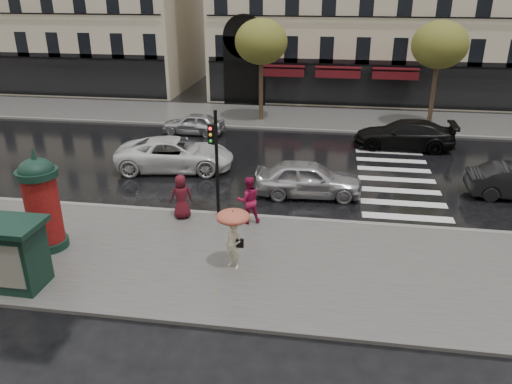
% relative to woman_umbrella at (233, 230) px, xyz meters
% --- Properties ---
extents(ground, '(160.00, 160.00, 0.00)m').
position_rel_woman_umbrella_xyz_m(ground, '(0.14, 0.95, -1.49)').
color(ground, black).
rests_on(ground, ground).
extents(near_sidewalk, '(90.00, 7.00, 0.12)m').
position_rel_woman_umbrella_xyz_m(near_sidewalk, '(0.14, 0.45, -1.43)').
color(near_sidewalk, '#474744').
rests_on(near_sidewalk, ground).
extents(far_sidewalk, '(90.00, 6.00, 0.12)m').
position_rel_woman_umbrella_xyz_m(far_sidewalk, '(0.14, 19.95, -1.43)').
color(far_sidewalk, '#474744').
rests_on(far_sidewalk, ground).
extents(near_kerb, '(90.00, 0.25, 0.14)m').
position_rel_woman_umbrella_xyz_m(near_kerb, '(0.14, 3.95, -1.42)').
color(near_kerb, slate).
rests_on(near_kerb, ground).
extents(far_kerb, '(90.00, 0.25, 0.14)m').
position_rel_woman_umbrella_xyz_m(far_kerb, '(0.14, 16.95, -1.42)').
color(far_kerb, slate).
rests_on(far_kerb, ground).
extents(zebra_crossing, '(3.60, 11.75, 0.01)m').
position_rel_woman_umbrella_xyz_m(zebra_crossing, '(6.14, 10.55, -1.49)').
color(zebra_crossing, silver).
rests_on(zebra_crossing, ground).
extents(tree_far_left, '(3.40, 3.40, 6.64)m').
position_rel_woman_umbrella_xyz_m(tree_far_left, '(-1.86, 18.95, 3.68)').
color(tree_far_left, '#38281C').
rests_on(tree_far_left, ground).
extents(tree_far_right, '(3.40, 3.40, 6.64)m').
position_rel_woman_umbrella_xyz_m(tree_far_right, '(9.14, 18.95, 3.68)').
color(tree_far_right, '#38281C').
rests_on(tree_far_right, ground).
extents(woman_umbrella, '(1.08, 1.08, 2.08)m').
position_rel_woman_umbrella_xyz_m(woman_umbrella, '(0.00, 0.00, 0.00)').
color(woman_umbrella, beige).
rests_on(woman_umbrella, near_sidewalk).
extents(woman_red, '(1.11, 0.99, 1.87)m').
position_rel_woman_umbrella_xyz_m(woman_red, '(-0.08, 3.35, -0.44)').
color(woman_red, '#9A123D').
rests_on(woman_red, near_sidewalk).
extents(man_burgundy, '(1.02, 0.86, 1.78)m').
position_rel_woman_umbrella_xyz_m(man_burgundy, '(-2.74, 3.35, -0.48)').
color(man_burgundy, '#4F0F19').
rests_on(man_burgundy, near_sidewalk).
extents(morris_column, '(1.37, 1.37, 3.70)m').
position_rel_woman_umbrella_xyz_m(morris_column, '(-6.71, 0.36, 0.40)').
color(morris_column, black).
rests_on(morris_column, near_sidewalk).
extents(traffic_light, '(0.32, 0.42, 4.28)m').
position_rel_woman_umbrella_xyz_m(traffic_light, '(-1.40, 3.67, 1.22)').
color(traffic_light, black).
rests_on(traffic_light, near_sidewalk).
extents(newsstand, '(1.80, 1.52, 2.15)m').
position_rel_woman_umbrella_xyz_m(newsstand, '(-6.27, -2.05, -0.27)').
color(newsstand, black).
rests_on(newsstand, near_sidewalk).
extents(car_silver, '(4.80, 2.17, 1.60)m').
position_rel_woman_umbrella_xyz_m(car_silver, '(2.03, 6.60, -0.69)').
color(car_silver, '#BABABF').
rests_on(car_silver, ground).
extents(car_white, '(6.11, 3.44, 1.61)m').
position_rel_woman_umbrella_xyz_m(car_white, '(-4.73, 8.92, -0.69)').
color(car_white, silver).
rests_on(car_white, ground).
extents(car_black, '(5.58, 2.38, 1.60)m').
position_rel_woman_umbrella_xyz_m(car_black, '(6.99, 14.25, -0.69)').
color(car_black, black).
rests_on(car_black, ground).
extents(car_far_silver, '(3.94, 1.80, 1.31)m').
position_rel_woman_umbrella_xyz_m(car_far_silver, '(-5.52, 15.21, -0.84)').
color(car_far_silver, '#B7B6BC').
rests_on(car_far_silver, ground).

